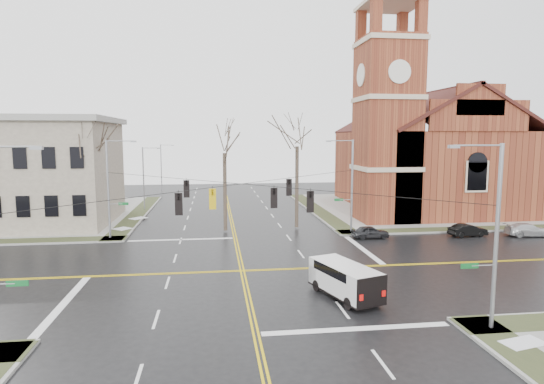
{
  "coord_description": "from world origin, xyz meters",
  "views": [
    {
      "loc": [
        -1.9,
        -31.26,
        9.47
      ],
      "look_at": [
        2.9,
        6.0,
        4.85
      ],
      "focal_mm": 30.0,
      "sensor_mm": 36.0,
      "label": 1
    }
  ],
  "objects": [
    {
      "name": "tree_nw_near",
      "position": [
        -0.83,
        13.49,
        8.35
      ],
      "size": [
        4.0,
        4.0,
        11.54
      ],
      "color": "#3C2F26",
      "rests_on": "ground"
    },
    {
      "name": "sidewalks",
      "position": [
        0.0,
        0.0,
        0.08
      ],
      "size": [
        80.0,
        80.0,
        0.17
      ],
      "color": "gray",
      "rests_on": "ground"
    },
    {
      "name": "tree_ne",
      "position": [
        6.51,
        14.14,
        9.01
      ],
      "size": [
        4.0,
        4.0,
        12.46
      ],
      "color": "#3C2F26",
      "rests_on": "ground"
    },
    {
      "name": "signal_pole_nw",
      "position": [
        -11.32,
        11.5,
        4.95
      ],
      "size": [
        2.75,
        0.22,
        9.0
      ],
      "color": "gray",
      "rests_on": "ground"
    },
    {
      "name": "signal_pole_se",
      "position": [
        11.32,
        -11.5,
        4.95
      ],
      "size": [
        2.75,
        0.22,
        9.0
      ],
      "color": "gray",
      "rests_on": "ground"
    },
    {
      "name": "parked_car_c",
      "position": [
        27.76,
        7.81,
        0.61
      ],
      "size": [
        4.34,
        2.09,
        1.22
      ],
      "primitive_type": "imported",
      "rotation": [
        0.0,
        0.0,
        1.48
      ],
      "color": "#B7B8BA",
      "rests_on": "ground"
    },
    {
      "name": "cargo_van",
      "position": [
        5.6,
        -5.92,
        1.16
      ],
      "size": [
        3.52,
        5.51,
        1.97
      ],
      "rotation": [
        0.0,
        0.0,
        0.32
      ],
      "color": "white",
      "rests_on": "ground"
    },
    {
      "name": "ground",
      "position": [
        0.0,
        0.0,
        0.0
      ],
      "size": [
        120.0,
        120.0,
        0.0
      ],
      "primitive_type": "plane",
      "color": "black",
      "rests_on": "ground"
    },
    {
      "name": "tree_nw_far",
      "position": [
        -13.59,
        13.49,
        8.16
      ],
      "size": [
        4.0,
        4.0,
        11.27
      ],
      "color": "#3C2F26",
      "rests_on": "ground"
    },
    {
      "name": "road_markings",
      "position": [
        0.0,
        0.0,
        0.01
      ],
      "size": [
        100.0,
        100.0,
        0.01
      ],
      "color": "gold",
      "rests_on": "ground"
    },
    {
      "name": "civic_building_a",
      "position": [
        -22.0,
        20.0,
        5.5
      ],
      "size": [
        18.0,
        14.0,
        11.0
      ],
      "primitive_type": "cube",
      "color": "gray",
      "rests_on": "ground"
    },
    {
      "name": "traffic_signals",
      "position": [
        -0.0,
        -0.67,
        5.45
      ],
      "size": [
        8.21,
        8.26,
        1.3
      ],
      "color": "black",
      "rests_on": "ground"
    },
    {
      "name": "parked_car_a",
      "position": [
        12.51,
        8.81,
        0.59
      ],
      "size": [
        3.48,
        1.4,
        1.18
      ],
      "primitive_type": "imported",
      "rotation": [
        0.0,
        0.0,
        1.57
      ],
      "color": "black",
      "rests_on": "ground"
    },
    {
      "name": "streetlight_north_b",
      "position": [
        -10.65,
        48.0,
        4.47
      ],
      "size": [
        2.3,
        0.2,
        8.0
      ],
      "color": "gray",
      "rests_on": "ground"
    },
    {
      "name": "signal_pole_ne",
      "position": [
        11.32,
        11.5,
        4.95
      ],
      "size": [
        2.75,
        0.22,
        9.0
      ],
      "color": "gray",
      "rests_on": "ground"
    },
    {
      "name": "span_wires",
      "position": [
        0.0,
        0.0,
        6.2
      ],
      "size": [
        23.02,
        23.02,
        0.03
      ],
      "color": "black",
      "rests_on": "ground"
    },
    {
      "name": "parked_car_b",
      "position": [
        21.99,
        8.39,
        0.6
      ],
      "size": [
        3.78,
        1.7,
        1.21
      ],
      "primitive_type": "imported",
      "rotation": [
        0.0,
        0.0,
        1.69
      ],
      "color": "black",
      "rests_on": "ground"
    },
    {
      "name": "streetlight_north_a",
      "position": [
        -10.65,
        28.0,
        4.47
      ],
      "size": [
        2.3,
        0.2,
        8.0
      ],
      "color": "gray",
      "rests_on": "ground"
    },
    {
      "name": "church",
      "position": [
        24.76,
        24.78,
        8.43
      ],
      "size": [
        24.28,
        27.48,
        27.5
      ],
      "color": "maroon",
      "rests_on": "ground"
    }
  ]
}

